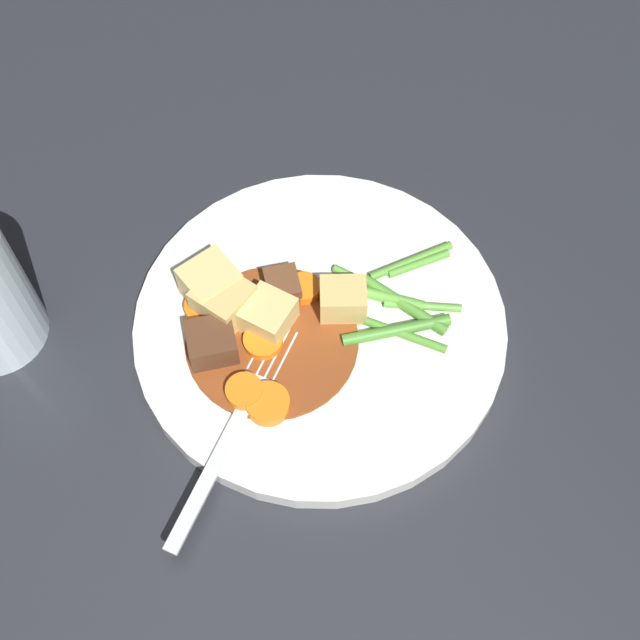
# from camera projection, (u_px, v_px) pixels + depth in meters

# --- Properties ---
(ground_plane) EXTENTS (3.00, 3.00, 0.00)m
(ground_plane) POSITION_uv_depth(u_px,v_px,m) (320.00, 330.00, 0.62)
(ground_plane) COLOR #26282D
(dinner_plate) EXTENTS (0.27, 0.27, 0.02)m
(dinner_plate) POSITION_uv_depth(u_px,v_px,m) (320.00, 325.00, 0.61)
(dinner_plate) COLOR white
(dinner_plate) RESTS_ON ground_plane
(stew_sauce) EXTENTS (0.12, 0.12, 0.00)m
(stew_sauce) POSITION_uv_depth(u_px,v_px,m) (271.00, 338.00, 0.59)
(stew_sauce) COLOR brown
(stew_sauce) RESTS_ON dinner_plate
(carrot_slice_0) EXTENTS (0.04, 0.04, 0.01)m
(carrot_slice_0) POSITION_uv_depth(u_px,v_px,m) (268.00, 404.00, 0.56)
(carrot_slice_0) COLOR orange
(carrot_slice_0) RESTS_ON dinner_plate
(carrot_slice_1) EXTENTS (0.04, 0.04, 0.01)m
(carrot_slice_1) POSITION_uv_depth(u_px,v_px,m) (244.00, 392.00, 0.57)
(carrot_slice_1) COLOR orange
(carrot_slice_1) RESTS_ON dinner_plate
(carrot_slice_2) EXTENTS (0.04, 0.04, 0.01)m
(carrot_slice_2) POSITION_uv_depth(u_px,v_px,m) (204.00, 309.00, 0.60)
(carrot_slice_2) COLOR orange
(carrot_slice_2) RESTS_ON dinner_plate
(carrot_slice_3) EXTENTS (0.03, 0.03, 0.01)m
(carrot_slice_3) POSITION_uv_depth(u_px,v_px,m) (302.00, 290.00, 0.61)
(carrot_slice_3) COLOR orange
(carrot_slice_3) RESTS_ON dinner_plate
(carrot_slice_4) EXTENTS (0.03, 0.03, 0.01)m
(carrot_slice_4) POSITION_uv_depth(u_px,v_px,m) (264.00, 343.00, 0.59)
(carrot_slice_4) COLOR orange
(carrot_slice_4) RESTS_ON dinner_plate
(potato_chunk_0) EXTENTS (0.04, 0.04, 0.03)m
(potato_chunk_0) POSITION_uv_depth(u_px,v_px,m) (341.00, 297.00, 0.60)
(potato_chunk_0) COLOR #DBBC6B
(potato_chunk_0) RESTS_ON dinner_plate
(potato_chunk_1) EXTENTS (0.04, 0.04, 0.03)m
(potato_chunk_1) POSITION_uv_depth(u_px,v_px,m) (211.00, 284.00, 0.60)
(potato_chunk_1) COLOR #E5CC7A
(potato_chunk_1) RESTS_ON dinner_plate
(potato_chunk_2) EXTENTS (0.05, 0.04, 0.03)m
(potato_chunk_2) POSITION_uv_depth(u_px,v_px,m) (268.00, 316.00, 0.59)
(potato_chunk_2) COLOR #E5CC7A
(potato_chunk_2) RESTS_ON dinner_plate
(potato_chunk_3) EXTENTS (0.05, 0.05, 0.03)m
(potato_chunk_3) POSITION_uv_depth(u_px,v_px,m) (224.00, 301.00, 0.59)
(potato_chunk_3) COLOR #DBBC6B
(potato_chunk_3) RESTS_ON dinner_plate
(meat_chunk_0) EXTENTS (0.03, 0.03, 0.02)m
(meat_chunk_0) POSITION_uv_depth(u_px,v_px,m) (283.00, 287.00, 0.61)
(meat_chunk_0) COLOR brown
(meat_chunk_0) RESTS_ON dinner_plate
(meat_chunk_1) EXTENTS (0.04, 0.04, 0.03)m
(meat_chunk_1) POSITION_uv_depth(u_px,v_px,m) (212.00, 343.00, 0.58)
(meat_chunk_1) COLOR #56331E
(meat_chunk_1) RESTS_ON dinner_plate
(green_bean_0) EXTENTS (0.05, 0.01, 0.01)m
(green_bean_0) POSITION_uv_depth(u_px,v_px,m) (418.00, 264.00, 0.62)
(green_bean_0) COLOR #599E38
(green_bean_0) RESTS_ON dinner_plate
(green_bean_1) EXTENTS (0.04, 0.06, 0.01)m
(green_bean_1) POSITION_uv_depth(u_px,v_px,m) (372.00, 286.00, 0.61)
(green_bean_1) COLOR #66AD42
(green_bean_1) RESTS_ON dinner_plate
(green_bean_2) EXTENTS (0.05, 0.05, 0.01)m
(green_bean_2) POSITION_uv_depth(u_px,v_px,m) (402.00, 334.00, 0.59)
(green_bean_2) COLOR #599E38
(green_bean_2) RESTS_ON dinner_plate
(green_bean_3) EXTENTS (0.05, 0.03, 0.01)m
(green_bean_3) POSITION_uv_depth(u_px,v_px,m) (423.00, 306.00, 0.61)
(green_bean_3) COLOR #66AD42
(green_bean_3) RESTS_ON dinner_plate
(green_bean_4) EXTENTS (0.07, 0.01, 0.01)m
(green_bean_4) POSITION_uv_depth(u_px,v_px,m) (411.00, 261.00, 0.63)
(green_bean_4) COLOR #599E38
(green_bean_4) RESTS_ON dinner_plate
(green_bean_5) EXTENTS (0.04, 0.07, 0.01)m
(green_bean_5) POSITION_uv_depth(u_px,v_px,m) (404.00, 305.00, 0.60)
(green_bean_5) COLOR #599E38
(green_bean_5) RESTS_ON dinner_plate
(green_bean_6) EXTENTS (0.04, 0.04, 0.01)m
(green_bean_6) POSITION_uv_depth(u_px,v_px,m) (388.00, 298.00, 0.61)
(green_bean_6) COLOR #66AD42
(green_bean_6) RESTS_ON dinner_plate
(green_bean_7) EXTENTS (0.08, 0.03, 0.01)m
(green_bean_7) POSITION_uv_depth(u_px,v_px,m) (396.00, 330.00, 0.59)
(green_bean_7) COLOR #4C8E33
(green_bean_7) RESTS_ON dinner_plate
(fork) EXTENTS (0.14, 0.12, 0.00)m
(fork) POSITION_uv_depth(u_px,v_px,m) (236.00, 425.00, 0.56)
(fork) COLOR silver
(fork) RESTS_ON dinner_plate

